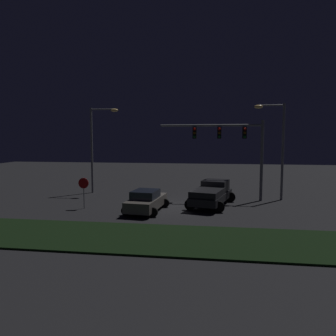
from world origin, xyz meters
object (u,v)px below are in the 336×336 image
object	(u,v)px
pickup_truck	(212,192)
traffic_signal_gantry	(231,140)
street_lamp_left	(97,139)
street_lamp_right	(277,140)
stop_sign	(84,187)
car_sedan	(146,201)

from	to	relation	value
pickup_truck	traffic_signal_gantry	distance (m)	4.79
pickup_truck	street_lamp_left	size ratio (longest dim) A/B	0.73
street_lamp_right	stop_sign	world-z (taller)	street_lamp_right
car_sedan	street_lamp_right	distance (m)	11.89
car_sedan	traffic_signal_gantry	size ratio (longest dim) A/B	0.55
street_lamp_left	stop_sign	xyz separation A→B (m)	(1.36, -6.49, -3.40)
street_lamp_left	street_lamp_right	size ratio (longest dim) A/B	1.00
pickup_truck	street_lamp_right	world-z (taller)	street_lamp_right
street_lamp_left	pickup_truck	bearing A→B (deg)	-21.42
street_lamp_left	street_lamp_right	world-z (taller)	street_lamp_right
traffic_signal_gantry	street_lamp_right	world-z (taller)	street_lamp_right
pickup_truck	traffic_signal_gantry	size ratio (longest dim) A/B	0.69
street_lamp_left	street_lamp_right	distance (m)	15.69
street_lamp_right	traffic_signal_gantry	bearing A→B (deg)	-171.11
pickup_truck	street_lamp_right	size ratio (longest dim) A/B	0.73
pickup_truck	stop_sign	distance (m)	9.45
traffic_signal_gantry	street_lamp_left	xyz separation A→B (m)	(-11.97, 1.76, 0.06)
traffic_signal_gantry	street_lamp_left	size ratio (longest dim) A/B	1.06
traffic_signal_gantry	stop_sign	bearing A→B (deg)	-155.99
street_lamp_left	stop_sign	world-z (taller)	street_lamp_left
traffic_signal_gantry	street_lamp_left	world-z (taller)	street_lamp_left
stop_sign	car_sedan	bearing A→B (deg)	-2.73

